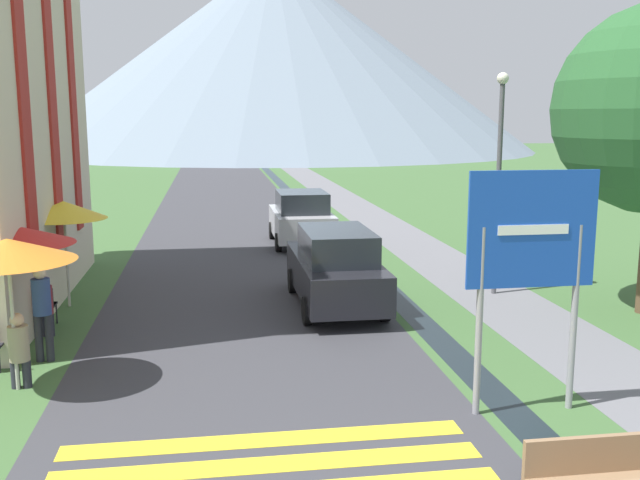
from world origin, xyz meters
The scene contains 18 objects.
ground_plane centered at (0.00, 20.00, 0.00)m, with size 160.00×160.00×0.00m, color #3D6033.
road centered at (-2.50, 30.00, 0.00)m, with size 6.40×60.00×0.01m.
footpath centered at (3.60, 30.00, 0.00)m, with size 2.20×60.00×0.01m.
drainage_channel centered at (1.20, 30.00, 0.00)m, with size 0.60×60.00×0.00m.
crosswalk_marking centered at (-2.50, 3.27, 0.01)m, with size 5.44×1.84×0.01m.
mountain_distant centered at (4.91, 85.05, 11.68)m, with size 62.83×62.83×23.36m.
road_sign centered at (1.36, 4.37, 2.40)m, with size 1.92×0.11×3.59m.
parked_car_near centered at (-0.40, 10.59, 0.91)m, with size 1.84×4.52×1.82m.
parked_car_far centered at (-0.18, 18.61, 0.91)m, with size 1.98×3.90×1.82m.
cafe_chair_far_left centered at (-6.62, 9.88, 0.51)m, with size 0.40×0.40×0.85m.
cafe_chair_far_right centered at (-6.63, 9.88, 0.51)m, with size 0.40×0.40×0.85m.
cafe_umbrella_front_orange centered at (-6.30, 6.39, 2.28)m, with size 2.08×2.08×2.46m.
cafe_umbrella_middle_red centered at (-6.88, 8.67, 2.16)m, with size 2.36×2.36×2.35m.
cafe_umbrella_rear_yellow centered at (-6.46, 11.52, 2.23)m, with size 1.91×1.91×2.44m.
person_seated_far centered at (-6.26, 6.45, 0.69)m, with size 0.32×0.32×1.25m.
person_standing_terrace centered at (-6.17, 7.72, 1.00)m, with size 0.32×0.32×1.72m.
person_seated_near centered at (-6.47, 9.23, 0.68)m, with size 0.32×0.32×1.24m.
streetlamp centered at (3.68, 11.20, 3.15)m, with size 0.28×0.28×5.34m.
Camera 1 is at (-3.13, -5.07, 4.35)m, focal length 40.00 mm.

